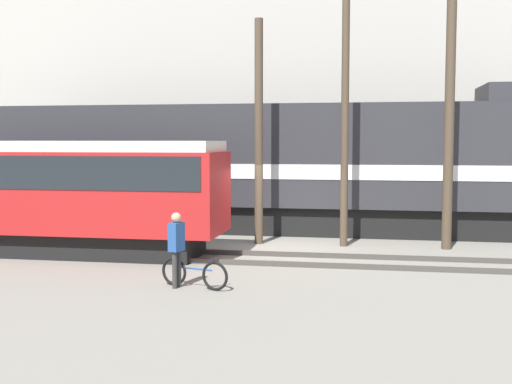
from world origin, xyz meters
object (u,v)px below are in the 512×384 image
freight_locomotive (263,166)px  bicycle (194,273)px  utility_pole_left (259,132)px  utility_pole_right (450,90)px  streetcar (27,189)px  person (176,242)px  utility_pole_center (345,120)px

freight_locomotive → bicycle: (-0.01, -9.20, -2.05)m
utility_pole_left → utility_pole_right: (5.76, 0.00, 1.23)m
streetcar → utility_pole_left: utility_pole_left is taller
freight_locomotive → utility_pole_right: 7.14m
person → utility_pole_right: 9.84m
streetcar → utility_pole_left: (6.33, 2.86, 1.66)m
utility_pole_center → utility_pole_right: size_ratio=0.82×
streetcar → utility_pole_right: (12.09, 2.86, 2.89)m
streetcar → freight_locomotive: bearing=43.6°
utility_pole_left → person: bearing=-96.6°
bicycle → utility_pole_center: 7.89m
bicycle → utility_pole_center: bearing=64.5°
freight_locomotive → streetcar: bearing=-136.4°
bicycle → person: 0.80m
freight_locomotive → person: size_ratio=12.55×
freight_locomotive → streetcar: 8.30m
utility_pole_right → bicycle: bearing=-133.9°
person → utility_pole_center: bearing=61.8°
freight_locomotive → person: bearing=-92.5°
streetcar → utility_pole_left: size_ratio=1.64×
streetcar → utility_pole_left: bearing=24.3°
freight_locomotive → bicycle: freight_locomotive is taller
freight_locomotive → utility_pole_center: 4.43m
utility_pole_right → freight_locomotive: bearing=154.9°
bicycle → person: (-0.39, -0.03, 0.70)m
freight_locomotive → streetcar: size_ratio=1.83×
bicycle → utility_pole_center: (3.02, 6.34, 3.59)m
utility_pole_center → utility_pole_right: utility_pole_right is taller
utility_pole_left → utility_pole_right: bearing=0.0°
bicycle → person: person is taller
streetcar → bicycle: 7.09m
utility_pole_center → freight_locomotive: bearing=136.5°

